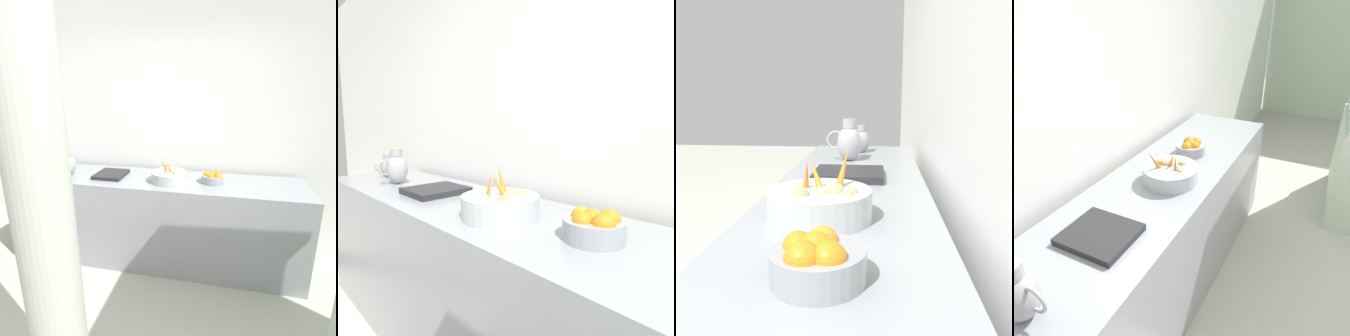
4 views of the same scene
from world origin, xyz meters
The scene contains 7 objects.
tile_wall_left centered at (-1.95, 0.39, 1.50)m, with size 0.10×8.69×3.00m, color white.
prep_counter centered at (-1.50, -0.11, 0.46)m, with size 0.69×3.07×0.93m, color gray.
vegetable_colander centered at (-1.43, 0.09, 0.98)m, with size 0.35×0.35×0.23m.
orange_bowl centered at (-1.49, 0.52, 0.98)m, with size 0.22×0.22×0.12m.
metal_pitcher_tall centered at (-1.44, -1.02, 1.04)m, with size 0.21×0.15×0.25m.
metal_pitcher_short centered at (-1.50, -1.35, 1.01)m, with size 0.16×0.11×0.19m.
counter_sink_basin centered at (-1.48, -0.55, 0.95)m, with size 0.34×0.30×0.04m, color #232326.
Camera 2 is at (-0.56, 1.03, 1.33)m, focal length 31.39 mm.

